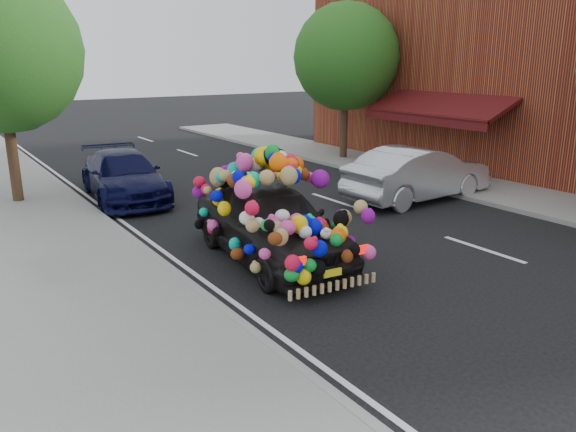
% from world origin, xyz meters
% --- Properties ---
extents(ground, '(100.00, 100.00, 0.00)m').
position_xyz_m(ground, '(0.00, 0.00, 0.00)').
color(ground, black).
rests_on(ground, ground).
extents(sidewalk, '(4.00, 60.00, 0.12)m').
position_xyz_m(sidewalk, '(-4.30, 0.00, 0.06)').
color(sidewalk, gray).
rests_on(sidewalk, ground).
extents(kerb, '(0.15, 60.00, 0.13)m').
position_xyz_m(kerb, '(-2.35, 0.00, 0.07)').
color(kerb, gray).
rests_on(kerb, ground).
extents(footpath_far, '(3.00, 40.00, 0.12)m').
position_xyz_m(footpath_far, '(8.20, 3.00, 0.06)').
color(footpath_far, gray).
rests_on(footpath_far, ground).
extents(lane_markings, '(6.00, 50.00, 0.01)m').
position_xyz_m(lane_markings, '(3.60, 0.00, 0.01)').
color(lane_markings, silver).
rests_on(lane_markings, ground).
extents(tree_far_b, '(4.00, 4.00, 5.90)m').
position_xyz_m(tree_far_b, '(8.00, 10.00, 3.89)').
color(tree_far_b, '#332114').
rests_on(tree_far_b, ground).
extents(plush_art_car, '(2.59, 4.84, 2.17)m').
position_xyz_m(plush_art_car, '(-0.38, 2.00, 1.11)').
color(plush_art_car, black).
rests_on(plush_art_car, ground).
extents(navy_sedan, '(2.36, 4.75, 1.33)m').
position_xyz_m(navy_sedan, '(-1.18, 8.50, 0.66)').
color(navy_sedan, black).
rests_on(navy_sedan, ground).
extents(silver_hatchback, '(4.59, 1.74, 1.49)m').
position_xyz_m(silver_hatchback, '(5.62, 3.81, 0.75)').
color(silver_hatchback, '#B1B4B9').
rests_on(silver_hatchback, ground).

